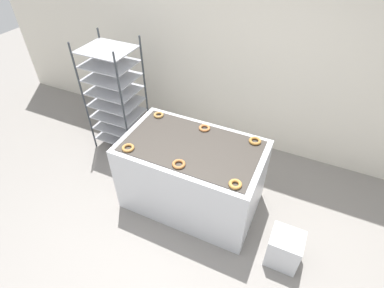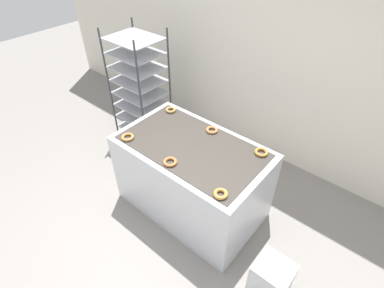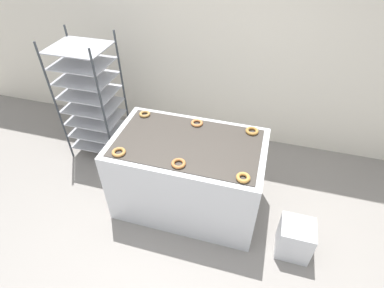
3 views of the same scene
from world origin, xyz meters
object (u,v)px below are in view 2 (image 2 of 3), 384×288
(glaze_bin, at_px, (271,279))
(donut_near_left, at_px, (128,137))
(donut_far_right, at_px, (261,152))
(donut_near_right, at_px, (221,194))
(fryer_machine, at_px, (192,178))
(donut_near_center, at_px, (170,162))
(donut_far_left, at_px, (171,110))
(baking_rack_cart, at_px, (140,87))
(donut_far_center, at_px, (212,130))

(glaze_bin, height_order, donut_near_left, donut_near_left)
(glaze_bin, distance_m, donut_far_right, 1.13)
(donut_near_right, distance_m, donut_far_right, 0.67)
(fryer_machine, xyz_separation_m, glaze_bin, (1.16, -0.31, -0.25))
(donut_near_center, xyz_separation_m, donut_near_right, (0.58, -0.02, 0.00))
(donut_near_center, distance_m, donut_far_left, 0.87)
(donut_near_center, relative_size, donut_far_left, 1.09)
(donut_near_center, height_order, donut_far_left, same)
(glaze_bin, bearing_deg, fryer_machine, 165.08)
(baking_rack_cart, relative_size, glaze_bin, 4.02)
(glaze_bin, xyz_separation_m, donut_near_right, (-0.58, -0.03, 0.72))
(donut_near_right, bearing_deg, donut_near_left, 179.49)
(donut_near_left, bearing_deg, donut_far_center, 47.91)
(glaze_bin, relative_size, donut_far_center, 3.14)
(fryer_machine, height_order, glaze_bin, fryer_machine)
(donut_far_left, relative_size, donut_far_right, 0.91)
(donut_far_center, bearing_deg, donut_near_center, -89.88)
(donut_far_right, bearing_deg, donut_near_right, -89.33)
(baking_rack_cart, bearing_deg, donut_far_center, -10.82)
(baking_rack_cart, distance_m, donut_far_left, 0.88)
(donut_near_right, bearing_deg, donut_far_left, 150.70)
(fryer_machine, xyz_separation_m, donut_near_right, (0.59, -0.34, 0.47))
(baking_rack_cart, relative_size, donut_near_center, 12.18)
(donut_far_left, xyz_separation_m, donut_far_center, (0.59, -0.00, -0.00))
(donut_near_left, xyz_separation_m, donut_far_right, (1.15, 0.66, 0.00))
(baking_rack_cart, distance_m, donut_far_center, 1.46)
(fryer_machine, distance_m, glaze_bin, 1.23)
(baking_rack_cart, relative_size, donut_near_right, 12.99)
(donut_far_center, bearing_deg, fryer_machine, -91.24)
(donut_near_center, bearing_deg, donut_far_right, 48.83)
(donut_near_center, bearing_deg, donut_near_left, -179.35)
(donut_near_right, bearing_deg, fryer_machine, 150.11)
(donut_near_center, height_order, donut_far_center, same)
(donut_near_left, xyz_separation_m, donut_far_center, (0.58, 0.64, -0.00))
(baking_rack_cart, height_order, donut_near_left, baking_rack_cart)
(fryer_machine, distance_m, donut_near_right, 0.82)
(glaze_bin, distance_m, donut_near_right, 0.92)
(donut_far_left, distance_m, donut_far_center, 0.59)
(donut_near_left, bearing_deg, baking_rack_cart, 132.72)
(donut_near_left, bearing_deg, fryer_machine, 29.72)
(donut_near_right, bearing_deg, donut_far_right, 90.67)
(donut_near_left, bearing_deg, glaze_bin, 0.58)
(donut_near_right, bearing_deg, donut_far_center, 131.65)
(donut_near_right, xyz_separation_m, donut_far_right, (-0.01, 0.67, -0.00))
(donut_near_center, bearing_deg, donut_far_center, 90.12)
(donut_near_left, xyz_separation_m, donut_far_left, (-0.01, 0.65, -0.00))
(donut_near_center, bearing_deg, donut_near_right, -1.67)
(baking_rack_cart, xyz_separation_m, donut_near_left, (0.85, -0.92, 0.10))
(donut_far_right, bearing_deg, fryer_machine, -150.14)
(donut_near_left, relative_size, donut_far_left, 1.09)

